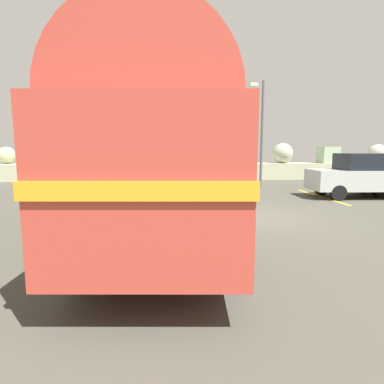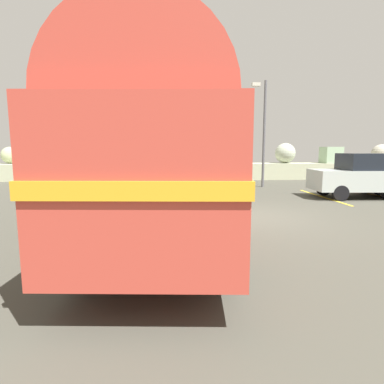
# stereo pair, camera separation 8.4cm
# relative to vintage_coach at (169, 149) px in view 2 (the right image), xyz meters

# --- Properties ---
(ground) EXTENTS (32.00, 26.00, 0.02)m
(ground) POSITION_rel_vintage_coach_xyz_m (2.48, 1.77, -2.04)
(ground) COLOR #45443A
(breakwater) EXTENTS (31.36, 2.02, 2.47)m
(breakwater) POSITION_rel_vintage_coach_xyz_m (2.81, 13.58, -1.33)
(breakwater) COLOR #B1B694
(breakwater) RESTS_ON ground
(parking_lines) EXTENTS (5.32, 4.40, 0.01)m
(parking_lines) POSITION_rel_vintage_coach_xyz_m (9.15, 5.27, -2.03)
(parking_lines) COLOR yellow
(parking_lines) RESTS_ON ground
(vintage_coach) EXTENTS (3.16, 8.76, 3.70)m
(vintage_coach) POSITION_rel_vintage_coach_xyz_m (0.00, 0.00, 0.00)
(vintage_coach) COLOR black
(vintage_coach) RESTS_ON ground
(parked_car_nearest) EXTENTS (4.20, 1.95, 1.86)m
(parked_car_nearest) POSITION_rel_vintage_coach_xyz_m (8.13, 4.95, -1.08)
(parked_car_nearest) COLOR black
(parked_car_nearest) RESTS_ON ground
(lamp_post) EXTENTS (0.65, 0.77, 5.62)m
(lamp_post) POSITION_rel_vintage_coach_xyz_m (5.01, 9.10, 1.16)
(lamp_post) COLOR #5B5B60
(lamp_post) RESTS_ON ground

